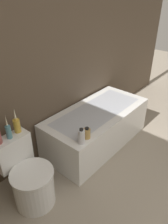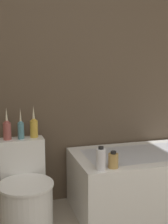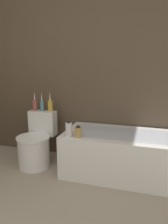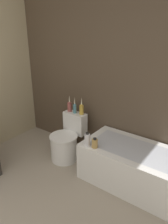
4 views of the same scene
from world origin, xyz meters
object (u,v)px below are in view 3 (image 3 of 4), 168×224
object	(u,v)px
toilet	(36,145)
vase_silver	(42,105)
vase_bronze	(50,105)
shampoo_bottle_tall	(69,130)
bathtub	(127,154)
vase_gold	(35,104)
shampoo_bottle_short	(78,132)

from	to	relation	value
toilet	vase_silver	size ratio (longest dim) A/B	2.66
vase_bronze	shampoo_bottle_tall	size ratio (longest dim) A/B	1.48
bathtub	vase_gold	world-z (taller)	vase_gold
vase_silver	shampoo_bottle_short	world-z (taller)	vase_silver
vase_silver	shampoo_bottle_tall	bearing A→B (deg)	-38.29
toilet	vase_silver	xyz separation A→B (m)	(0.00, 0.21, 0.49)
vase_silver	shampoo_bottle_short	distance (m)	0.80
vase_gold	shampoo_bottle_short	bearing A→B (deg)	-29.09
vase_gold	vase_bronze	xyz separation A→B (m)	(0.22, 0.02, 0.00)
shampoo_bottle_short	toilet	bearing A→B (deg)	162.76
shampoo_bottle_tall	vase_bronze	bearing A→B (deg)	133.68
vase_gold	shampoo_bottle_tall	bearing A→B (deg)	-33.76
bathtub	shampoo_bottle_tall	size ratio (longest dim) A/B	8.29
vase_bronze	shampoo_bottle_tall	xyz separation A→B (m)	(0.44, -0.46, -0.18)
bathtub	shampoo_bottle_short	size ratio (longest dim) A/B	11.42
vase_bronze	shampoo_bottle_tall	bearing A→B (deg)	-46.32
vase_gold	shampoo_bottle_short	world-z (taller)	vase_gold
shampoo_bottle_short	vase_bronze	bearing A→B (deg)	140.78
shampoo_bottle_tall	shampoo_bottle_short	bearing A→B (deg)	8.10
vase_silver	shampoo_bottle_short	bearing A→B (deg)	-32.58
toilet	shampoo_bottle_tall	xyz separation A→B (m)	(0.55, -0.22, 0.32)
bathtub	vase_bronze	size ratio (longest dim) A/B	5.62
vase_gold	shampoo_bottle_short	distance (m)	0.89
toilet	shampoo_bottle_short	xyz separation A→B (m)	(0.65, -0.20, 0.30)
bathtub	vase_silver	size ratio (longest dim) A/B	5.86
toilet	bathtub	bearing A→B (deg)	3.08
vase_gold	vase_silver	xyz separation A→B (m)	(0.11, -0.01, -0.00)
toilet	vase_gold	world-z (taller)	vase_gold
bathtub	toilet	world-z (taller)	toilet
bathtub	vase_bronze	xyz separation A→B (m)	(-1.07, 0.18, 0.51)
toilet	vase_silver	bearing A→B (deg)	90.00
shampoo_bottle_tall	bathtub	bearing A→B (deg)	23.97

